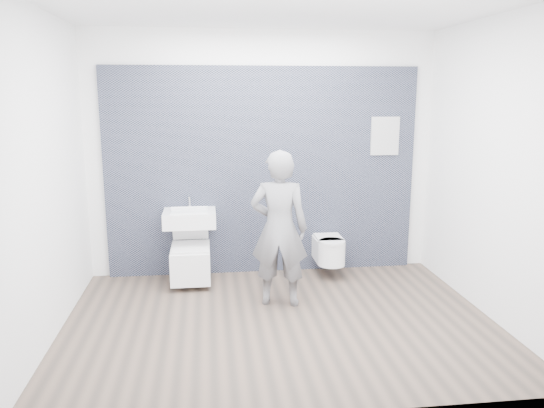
{
  "coord_description": "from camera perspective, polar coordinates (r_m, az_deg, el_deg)",
  "views": [
    {
      "loc": [
        -0.64,
        -4.6,
        2.1
      ],
      "look_at": [
        0.0,
        0.6,
        1.0
      ],
      "focal_mm": 35.0,
      "sensor_mm": 36.0,
      "label": 1
    }
  ],
  "objects": [
    {
      "name": "room_shell",
      "position": [
        4.66,
        0.91,
        7.41
      ],
      "size": [
        4.0,
        4.0,
        4.0
      ],
      "color": "white",
      "rests_on": "ground"
    },
    {
      "name": "toilet_rounded",
      "position": [
        6.2,
        6.21,
        -4.95
      ],
      "size": [
        0.31,
        0.54,
        0.29
      ],
      "color": "white",
      "rests_on": "ground"
    },
    {
      "name": "ground",
      "position": [
        5.1,
        0.85,
        -12.47
      ],
      "size": [
        4.0,
        4.0,
        0.0
      ],
      "primitive_type": "plane",
      "color": "brown",
      "rests_on": "ground"
    },
    {
      "name": "washbasin",
      "position": [
        5.99,
        -8.85,
        -1.48
      ],
      "size": [
        0.58,
        0.43,
        0.43
      ],
      "color": "white",
      "rests_on": "ground"
    },
    {
      "name": "toilet_square",
      "position": [
        6.03,
        -8.73,
        -6.0
      ],
      "size": [
        0.43,
        0.62,
        0.8
      ],
      "color": "white",
      "rests_on": "ground"
    },
    {
      "name": "info_placard",
      "position": [
        6.71,
        11.46,
        -6.62
      ],
      "size": [
        0.33,
        0.03,
        0.45
      ],
      "primitive_type": "cube",
      "color": "white",
      "rests_on": "ground"
    },
    {
      "name": "tile_wall",
      "position": [
        6.46,
        -0.95,
        -7.13
      ],
      "size": [
        3.6,
        0.06,
        2.4
      ],
      "primitive_type": "cube",
      "color": "black",
      "rests_on": "ground"
    },
    {
      "name": "visitor",
      "position": [
        5.25,
        0.77,
        -2.67
      ],
      "size": [
        0.64,
        0.49,
        1.57
      ],
      "primitive_type": "imported",
      "rotation": [
        0.0,
        0.0,
        2.93
      ],
      "color": "slate",
      "rests_on": "ground"
    }
  ]
}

